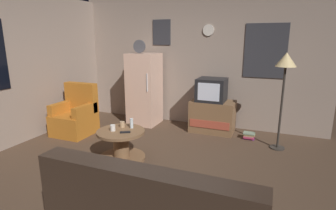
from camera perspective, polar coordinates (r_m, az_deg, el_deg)
The scene contains 14 objects.
ground_plane at distance 3.86m, azimuth -5.07°, elevation -13.96°, with size 12.00×12.00×0.00m, color #4C3828.
wall_with_art at distance 5.70m, azimuth 6.17°, elevation 9.68°, with size 5.20×0.12×2.76m.
wall_left_with_window at distance 5.14m, azimuth -31.79°, elevation 6.32°, with size 0.12×5.20×2.60m.
fridge at distance 5.74m, azimuth -5.04°, elevation 3.40°, with size 0.60×0.62×1.77m.
tv_stand at distance 5.37m, azimuth 9.40°, elevation -2.37°, with size 0.84×0.53×0.62m.
crt_tv at distance 5.26m, azimuth 9.23°, elevation 3.22°, with size 0.54×0.51×0.44m.
standing_lamp at distance 4.63m, azimuth 23.63°, elevation 7.31°, with size 0.32×0.32×1.59m.
coffee_table at distance 4.19m, azimuth -9.87°, elevation -8.31°, with size 0.72×0.72×0.46m.
wine_glass at distance 4.18m, azimuth -7.73°, elevation -3.85°, with size 0.05×0.05×0.15m, color silver.
mug_ceramic_white at distance 4.11m, azimuth -11.62°, elevation -4.76°, with size 0.08×0.08×0.09m, color silver.
mug_ceramic_tan at distance 4.25m, azimuth -9.67°, elevation -4.07°, with size 0.08×0.08×0.09m, color tan.
remote_control at distance 4.00m, azimuth -9.05°, elevation -5.69°, with size 0.15×0.04×0.02m, color black.
armchair at distance 5.49m, azimuth -18.96°, elevation -2.29°, with size 0.68×0.68×0.96m.
book_stack at distance 5.19m, azimuth 16.78°, elevation -6.24°, with size 0.21×0.17×0.12m.
Camera 1 is at (1.59, -3.02, 1.80)m, focal length 28.77 mm.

